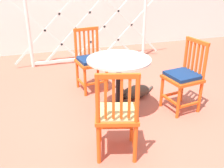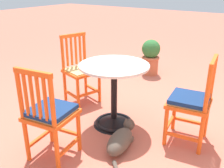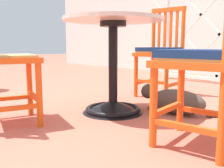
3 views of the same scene
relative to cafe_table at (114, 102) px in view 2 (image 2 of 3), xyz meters
The scene contains 7 objects.
ground_plane 0.37m from the cafe_table, 116.70° to the right, with size 24.00×24.00×0.00m, color #BC604C.
cafe_table is the anchor object (origin of this frame).
orange_chair_tucked_in 0.84m from the cafe_table, ahead, with size 0.45×0.45×0.91m.
orange_chair_by_planter 0.85m from the cafe_table, 100.62° to the left, with size 0.45×0.45×0.91m.
orange_chair_at_corner 0.81m from the cafe_table, 110.47° to the right, with size 0.50×0.50×0.91m.
tabby_cat 0.50m from the cafe_table, 43.59° to the left, with size 0.69×0.38×0.23m.
terracotta_planter 1.86m from the cafe_table, 165.73° to the right, with size 0.32×0.32×0.62m.
Camera 2 is at (2.28, 1.70, 1.56)m, focal length 41.43 mm.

